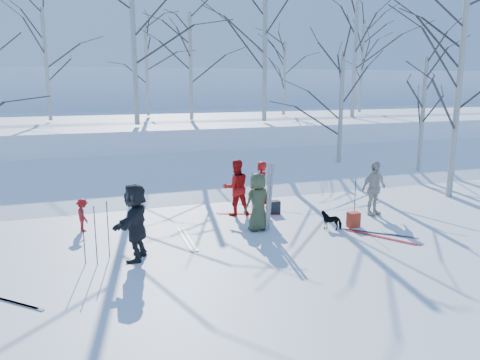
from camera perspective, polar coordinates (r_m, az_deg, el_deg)
name	(u,v)px	position (r m, az deg, el deg)	size (l,w,h in m)	color
ground	(260,241)	(12.01, 2.42, -7.47)	(120.00, 120.00, 0.00)	white
snow_ramp	(193,182)	(18.41, -5.75, -0.23)	(70.00, 9.50, 1.40)	white
snow_plateau	(151,134)	(27.99, -10.75, 5.48)	(70.00, 18.00, 2.20)	white
far_hill	(117,103)	(48.73, -14.74, 9.06)	(90.00, 30.00, 6.00)	white
skier_olive_center	(258,202)	(12.66, 2.20, -2.69)	(0.78, 0.51, 1.59)	#3C4429
skier_red_north	(260,188)	(14.23, 2.49, -0.97)	(0.60, 0.39, 1.64)	#B71112
skier_redor_behind	(236,187)	(14.12, -0.49, -0.92)	(0.83, 0.65, 1.71)	#B10E0D
skier_red_seated	(83,215)	(13.35, -18.61, -4.07)	(0.58, 0.34, 0.90)	#B71112
skier_cream_east	(374,188)	(14.68, 16.00, -0.97)	(0.98, 0.41, 1.67)	beige
skier_grey_west	(136,222)	(10.82, -12.61, -4.99)	(1.64, 0.52, 1.77)	black
dog	(331,220)	(13.14, 11.08, -4.82)	(0.27, 0.59, 0.50)	black
upright_ski_left	(268,198)	(12.49, 3.44, -2.17)	(0.07, 0.02, 1.90)	silver
upright_ski_right	(271,197)	(12.57, 3.75, -2.09)	(0.07, 0.02, 1.90)	silver
ski_pair_a	(3,300)	(9.96, -26.91, -12.88)	(1.50, 1.47, 0.02)	silver
ski_pair_b	(382,237)	(12.80, 16.89, -6.71)	(1.15, 1.73, 0.02)	red
ski_pair_c	(187,239)	(12.19, -6.47, -7.19)	(0.26, 1.91, 0.02)	silver
ski_pair_d	(378,233)	(13.10, 16.52, -6.26)	(1.51, 1.46, 0.02)	silver
ski_pair_e	(248,214)	(14.40, 0.95, -4.13)	(1.83, 0.90, 0.02)	red
ski_pole_a	(258,191)	(14.51, 2.26, -1.32)	(0.02, 0.02, 1.34)	black
ski_pole_b	(141,211)	(12.52, -11.96, -3.70)	(0.02, 0.02, 1.34)	black
ski_pole_c	(252,195)	(13.96, 1.50, -1.84)	(0.02, 0.02, 1.34)	black
ski_pole_d	(355,201)	(13.65, 13.82, -2.51)	(0.02, 0.02, 1.34)	black
ski_pole_e	(108,230)	(11.14, -15.78, -5.83)	(0.02, 0.02, 1.34)	black
ski_pole_f	(96,236)	(10.77, -17.20, -6.52)	(0.02, 0.02, 1.34)	black
ski_pole_g	(84,235)	(10.91, -18.53, -6.37)	(0.02, 0.02, 1.34)	black
backpack_red	(354,220)	(13.45, 13.69, -4.74)	(0.32, 0.22, 0.42)	#B2301B
backpack_grey	(353,218)	(13.65, 13.57, -4.58)	(0.30, 0.20, 0.38)	#55575C
backpack_dark	(274,207)	(14.45, 4.18, -3.32)	(0.34, 0.24, 0.40)	black
birch_plateau_a	(355,49)	(26.13, 13.87, 15.26)	(5.51, 5.51, 7.01)	silver
birch_plateau_b	(133,37)	(20.62, -12.86, 16.59)	(5.63, 5.63, 7.19)	silver
birch_plateau_c	(284,79)	(26.76, 5.41, 12.20)	(3.39, 3.39, 3.98)	silver
birch_plateau_d	(191,67)	(22.90, -6.03, 13.51)	(4.08, 4.08, 4.97)	silver
birch_plateau_e	(265,49)	(22.21, 3.05, 15.68)	(5.20, 5.20, 6.56)	silver
birch_plateau_f	(46,65)	(24.31, -22.55, 12.82)	(4.21, 4.21, 5.16)	silver
birch_plateau_h	(147,70)	(26.43, -11.29, 12.98)	(3.99, 3.99, 4.85)	silver
birch_plateau_i	(362,67)	(30.15, 14.63, 13.20)	(4.40, 4.40, 5.43)	silver
birch_edge_b	(458,100)	(17.76, 25.00, 8.82)	(5.33, 5.33, 6.76)	silver
birch_edge_c	(422,119)	(20.85, 21.34, 6.93)	(4.08, 4.08, 4.98)	silver
birch_edge_e	(341,117)	(19.88, 12.17, 7.57)	(4.23, 4.23, 5.19)	silver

